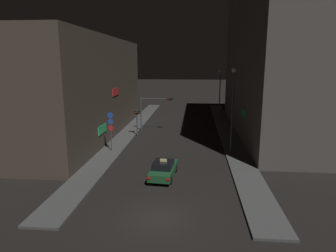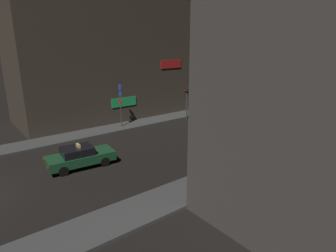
% 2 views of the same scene
% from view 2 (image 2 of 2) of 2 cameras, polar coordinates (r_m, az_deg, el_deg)
% --- Properties ---
extents(sidewalk_left, '(2.45, 50.76, 0.17)m').
position_cam_2_polar(sidewalk_left, '(34.20, 5.40, 2.77)').
color(sidewalk_left, '#4C4C4C').
rests_on(sidewalk_left, ground_plane).
extents(sidewalk_right, '(2.45, 50.76, 0.17)m').
position_cam_2_polar(sidewalk_right, '(26.55, 25.70, -2.86)').
color(sidewalk_right, '#4C4C4C').
rests_on(sidewalk_right, ground_plane).
extents(building_facade_left, '(8.41, 30.74, 12.53)m').
position_cam_2_polar(building_facade_left, '(35.78, -3.70, 13.43)').
color(building_facade_left, '#473D33').
rests_on(building_facade_left, ground_plane).
extents(taxi, '(2.19, 4.59, 1.62)m').
position_cam_2_polar(taxi, '(20.14, -17.19, -5.84)').
color(taxi, '#1E512D').
rests_on(taxi, ground_plane).
extents(traffic_light_overhead, '(4.48, 0.42, 4.82)m').
position_cam_2_polar(traffic_light_overhead, '(31.53, 10.07, 7.84)').
color(traffic_light_overhead, '#47474C').
rests_on(traffic_light_overhead, ground_plane).
extents(traffic_light_left_kerb, '(0.80, 0.42, 3.39)m').
position_cam_2_polar(traffic_light_left_kerb, '(30.88, 3.79, 5.82)').
color(traffic_light_left_kerb, '#47474C').
rests_on(traffic_light_left_kerb, ground_plane).
extents(sign_pole_left, '(0.60, 0.10, 4.16)m').
position_cam_2_polar(sign_pole_left, '(27.82, -9.46, 4.95)').
color(sign_pole_left, '#47474C').
rests_on(sign_pole_left, sidewalk_left).
extents(street_lamp_near_block, '(0.53, 0.53, 8.84)m').
position_cam_2_polar(street_lamp_near_block, '(17.42, 11.01, 9.73)').
color(street_lamp_near_block, '#47474C').
rests_on(street_lamp_near_block, sidewalk_right).
extents(street_lamp_far_block, '(0.46, 0.46, 8.25)m').
position_cam_2_polar(street_lamp_far_block, '(31.06, 30.56, 9.20)').
color(street_lamp_far_block, '#47474C').
rests_on(street_lamp_far_block, sidewalk_right).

